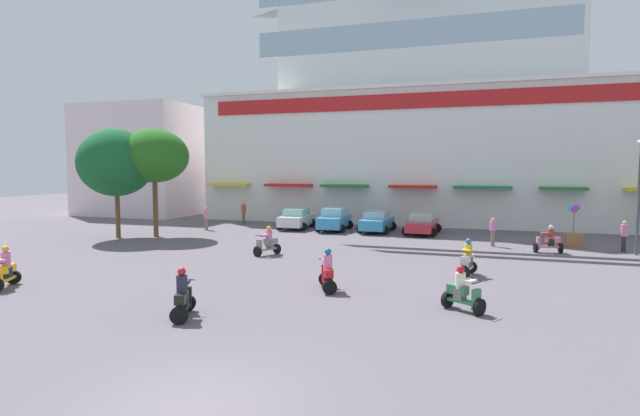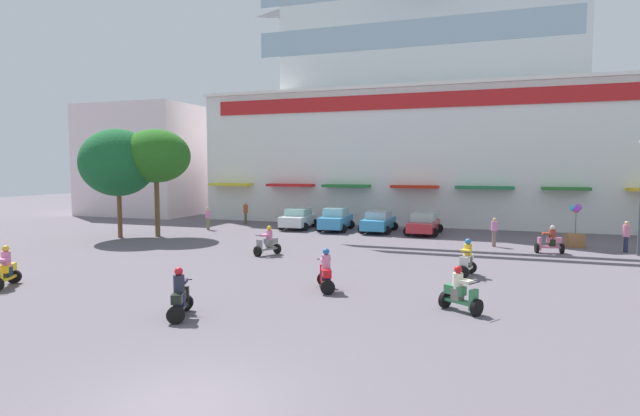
{
  "view_description": "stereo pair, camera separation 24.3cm",
  "coord_description": "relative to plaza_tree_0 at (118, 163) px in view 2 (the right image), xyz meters",
  "views": [
    {
      "loc": [
        5.11,
        -7.8,
        4.46
      ],
      "look_at": [
        -2.65,
        15.56,
        2.47
      ],
      "focal_mm": 28.23,
      "sensor_mm": 36.0,
      "label": 1
    },
    {
      "loc": [
        5.34,
        -7.72,
        4.46
      ],
      "look_at": [
        -2.65,
        15.56,
        2.47
      ],
      "focal_mm": 28.23,
      "sensor_mm": 36.0,
      "label": 2
    }
  ],
  "objects": [
    {
      "name": "colonial_building",
      "position": [
        17.04,
        18.37,
        4.42
      ],
      "size": [
        35.64,
        18.08,
        21.06
      ],
      "color": "white",
      "rests_on": "ground"
    },
    {
      "name": "parked_car_2",
      "position": [
        15.03,
        7.94,
        -4.02
      ],
      "size": [
        2.3,
        4.04,
        1.45
      ],
      "color": "#338DC1",
      "rests_on": "ground"
    },
    {
      "name": "scooter_rider_6",
      "position": [
        11.64,
        -2.85,
        -4.13
      ],
      "size": [
        1.1,
        1.49,
        1.5
      ],
      "color": "black",
      "rests_on": "ground"
    },
    {
      "name": "scooter_rider_1",
      "position": [
        21.53,
        -10.11,
        -4.17
      ],
      "size": [
        1.37,
        1.12,
        1.43
      ],
      "color": "black",
      "rests_on": "ground"
    },
    {
      "name": "scooter_rider_3",
      "position": [
        25.31,
        2.46,
        -4.14
      ],
      "size": [
        1.44,
        0.73,
        1.47
      ],
      "color": "black",
      "rests_on": "ground"
    },
    {
      "name": "scooter_rider_0",
      "position": [
        21.48,
        -4.7,
        -4.11
      ],
      "size": [
        0.79,
        1.38,
        1.54
      ],
      "color": "black",
      "rests_on": "ground"
    },
    {
      "name": "balloon_vendor_cart",
      "position": [
        26.83,
        4.98,
        -3.88
      ],
      "size": [
        1.03,
        0.81,
        2.44
      ],
      "color": "#99633C",
      "rests_on": "ground"
    },
    {
      "name": "scooter_rider_4",
      "position": [
        5.3,
        -12.31,
        -4.12
      ],
      "size": [
        1.11,
        1.56,
        1.56
      ],
      "color": "black",
      "rests_on": "ground"
    },
    {
      "name": "parked_car_0",
      "position": [
        9.06,
        8.02,
        -4.01
      ],
      "size": [
        2.44,
        4.01,
        1.48
      ],
      "color": "silver",
      "rests_on": "ground"
    },
    {
      "name": "ground_plane",
      "position": [
        17.04,
        -5.23,
        -4.75
      ],
      "size": [
        128.0,
        128.0,
        0.0
      ],
      "primitive_type": "plane",
      "color": "#5F5761"
    },
    {
      "name": "pedestrian_2",
      "position": [
        3.2,
        5.25,
        -3.84
      ],
      "size": [
        0.48,
        0.48,
        1.63
      ],
      "color": "#7E7450",
      "rests_on": "ground"
    },
    {
      "name": "plaza_tree_2",
      "position": [
        1.94,
        1.21,
        0.42
      ],
      "size": [
        4.26,
        4.54,
        6.91
      ],
      "color": "brown",
      "rests_on": "ground"
    },
    {
      "name": "pedestrian_3",
      "position": [
        22.55,
        3.8,
        -3.82
      ],
      "size": [
        0.4,
        0.4,
        1.63
      ],
      "color": "#7F6859",
      "rests_on": "ground"
    },
    {
      "name": "flank_building_left",
      "position": [
        -9.0,
        14.63,
        0.35
      ],
      "size": [
        10.49,
        8.75,
        10.22
      ],
      "color": "silver",
      "rests_on": "ground"
    },
    {
      "name": "pedestrian_1",
      "position": [
        4.06,
        9.39,
        -3.75
      ],
      "size": [
        0.49,
        0.49,
        1.76
      ],
      "color": "brown",
      "rests_on": "ground"
    },
    {
      "name": "parked_car_1",
      "position": [
        11.96,
        7.86,
        -3.96
      ],
      "size": [
        2.38,
        4.19,
        1.6
      ],
      "color": "#398EC2",
      "rests_on": "ground"
    },
    {
      "name": "plaza_tree_0",
      "position": [
        0.0,
        0.0,
        0.0
      ],
      "size": [
        4.48,
        4.88,
        6.88
      ],
      "color": "brown",
      "rests_on": "ground"
    },
    {
      "name": "scooter_rider_8",
      "position": [
        13.69,
        -13.44,
        -4.13
      ],
      "size": [
        1.06,
        1.56,
        1.54
      ],
      "color": "black",
      "rests_on": "ground"
    },
    {
      "name": "pedestrian_4",
      "position": [
        29.11,
        4.0,
        -3.81
      ],
      "size": [
        0.49,
        0.49,
        1.66
      ],
      "color": "#272B45",
      "rests_on": "ground"
    },
    {
      "name": "scooter_rider_9",
      "position": [
        16.75,
        -8.89,
        -4.11
      ],
      "size": [
        1.08,
        1.55,
        1.56
      ],
      "color": "black",
      "rests_on": "ground"
    },
    {
      "name": "parked_car_3",
      "position": [
        18.13,
        7.82,
        -4.02
      ],
      "size": [
        2.34,
        4.08,
        1.46
      ],
      "color": "#AB262E",
      "rests_on": "ground"
    }
  ]
}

